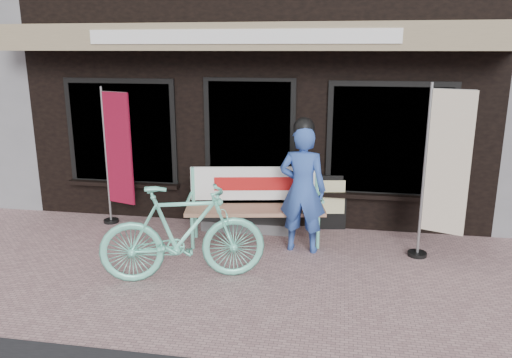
% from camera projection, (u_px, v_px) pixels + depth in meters
% --- Properties ---
extents(ground, '(70.00, 70.00, 0.00)m').
position_uv_depth(ground, '(219.00, 280.00, 5.78)').
color(ground, '#A57E7E').
rests_on(ground, ground).
extents(storefront, '(7.00, 6.77, 6.00)m').
position_uv_depth(storefront, '(277.00, 28.00, 9.75)').
color(storefront, black).
rests_on(storefront, ground).
extents(bench, '(1.94, 0.81, 1.02)m').
position_uv_depth(bench, '(255.00, 199.00, 6.86)').
color(bench, '#74E4C5').
rests_on(bench, ground).
extents(person, '(0.64, 0.46, 1.77)m').
position_uv_depth(person, '(303.00, 187.00, 6.44)').
color(person, '#2F50A4').
rests_on(person, ground).
extents(bicycle, '(1.96, 1.08, 1.13)m').
position_uv_depth(bicycle, '(183.00, 233.00, 5.68)').
color(bicycle, '#74E4C5').
rests_on(bicycle, ground).
extents(nobori_red, '(0.61, 0.30, 2.08)m').
position_uv_depth(nobori_red, '(117.00, 156.00, 7.34)').
color(nobori_red, gray).
rests_on(nobori_red, ground).
extents(nobori_cream, '(0.65, 0.36, 2.22)m').
position_uv_depth(nobori_cream, '(443.00, 172.00, 6.06)').
color(nobori_cream, gray).
rests_on(nobori_cream, ground).
extents(menu_stand, '(0.42, 0.15, 0.82)m').
position_uv_depth(menu_stand, '(332.00, 202.00, 7.33)').
color(menu_stand, black).
rests_on(menu_stand, ground).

